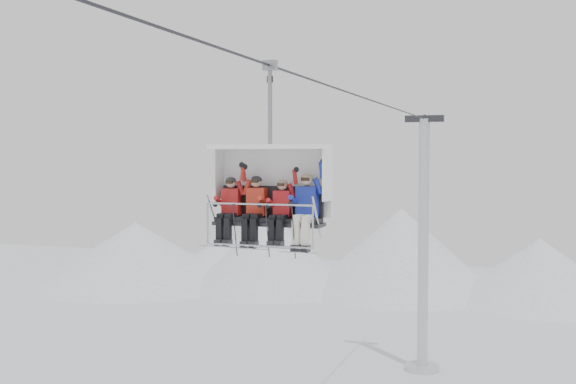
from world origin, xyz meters
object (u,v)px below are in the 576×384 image
(chairlift_carrier, at_px, (272,184))
(skier_center_right, at_px, (281,210))
(lift_tower_right, at_px, (423,262))
(skier_far_right, at_px, (306,207))
(skier_far_left, at_px, (230,208))
(skier_center_left, at_px, (255,208))

(chairlift_carrier, relative_size, skier_center_right, 2.36)
(lift_tower_right, relative_size, skier_far_right, 7.73)
(lift_tower_right, relative_size, chairlift_carrier, 3.38)
(skier_far_left, relative_size, skier_center_right, 1.00)
(skier_far_left, distance_m, skier_far_right, 1.76)
(skier_center_right, bearing_deg, lift_tower_right, 90.78)
(lift_tower_right, bearing_deg, skier_far_right, -87.87)
(skier_far_right, bearing_deg, skier_center_right, -178.20)
(skier_far_left, bearing_deg, skier_center_right, -0.28)
(chairlift_carrier, distance_m, skier_far_left, 1.08)
(skier_center_right, relative_size, skier_far_right, 0.97)
(skier_center_left, bearing_deg, skier_center_right, -0.93)
(chairlift_carrier, relative_size, skier_far_right, 2.28)
(lift_tower_right, distance_m, skier_center_right, 23.81)
(chairlift_carrier, xyz_separation_m, skier_far_left, (-0.89, -0.32, -0.52))
(lift_tower_right, height_order, skier_center_left, lift_tower_right)
(skier_center_right, xyz_separation_m, skier_far_right, (0.55, 0.02, 0.06))
(chairlift_carrier, bearing_deg, lift_tower_right, 90.00)
(chairlift_carrier, height_order, skier_center_right, chairlift_carrier)
(lift_tower_right, height_order, skier_center_right, lift_tower_right)
(lift_tower_right, height_order, chairlift_carrier, lift_tower_right)
(skier_far_right, bearing_deg, skier_far_left, -179.63)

